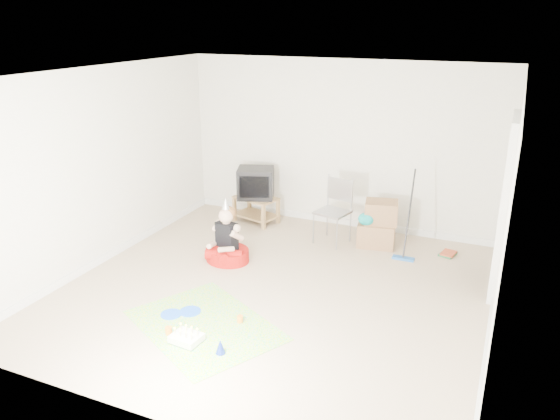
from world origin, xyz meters
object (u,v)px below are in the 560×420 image
at_px(tv_stand, 256,207).
at_px(folding_chair, 332,212).
at_px(birthday_cake, 187,339).
at_px(cardboard_boxes, 378,225).
at_px(seated_woman, 227,247).
at_px(crt_tv, 256,183).

height_order(tv_stand, folding_chair, folding_chair).
height_order(tv_stand, birthday_cake, tv_stand).
relative_size(cardboard_boxes, birthday_cake, 2.07).
xyz_separation_m(tv_stand, folding_chair, (1.40, -0.32, 0.22)).
bearing_deg(folding_chair, birthday_cake, -99.65).
bearing_deg(folding_chair, seated_woman, -133.10).
bearing_deg(birthday_cake, tv_stand, 104.20).
bearing_deg(birthday_cake, crt_tv, 104.20).
height_order(folding_chair, cardboard_boxes, folding_chair).
xyz_separation_m(folding_chair, birthday_cake, (-0.53, -3.12, -0.43)).
relative_size(seated_woman, birthday_cake, 2.79).
bearing_deg(crt_tv, seated_woman, -99.42).
relative_size(tv_stand, seated_woman, 0.84).
bearing_deg(seated_woman, folding_chair, 46.90).
height_order(crt_tv, folding_chair, folding_chair).
distance_m(crt_tv, seated_woman, 1.60).
distance_m(crt_tv, birthday_cake, 3.61).
bearing_deg(tv_stand, birthday_cake, -75.80).
bearing_deg(crt_tv, folding_chair, -33.14).
bearing_deg(folding_chair, tv_stand, 167.21).
xyz_separation_m(crt_tv, cardboard_boxes, (2.05, -0.16, -0.34)).
relative_size(tv_stand, cardboard_boxes, 1.14).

